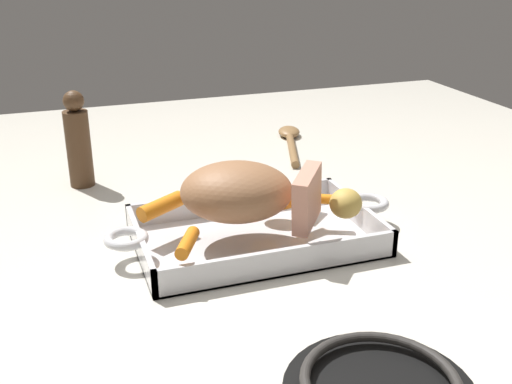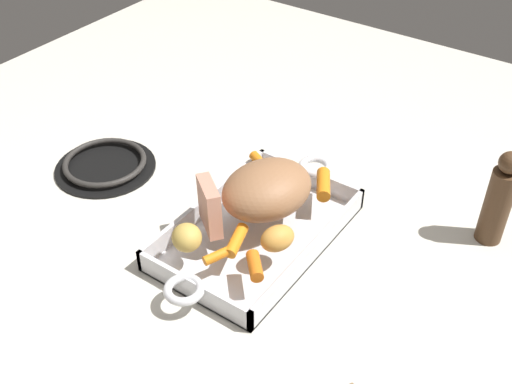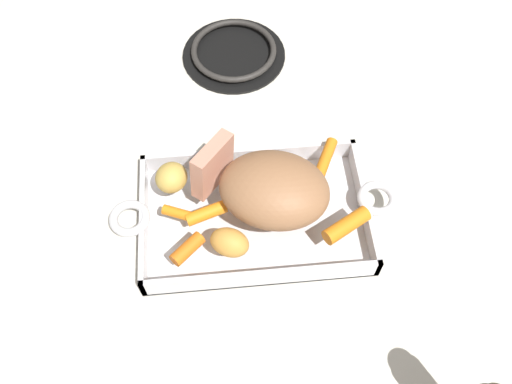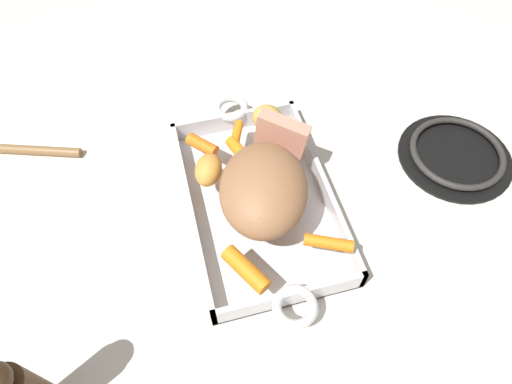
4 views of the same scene
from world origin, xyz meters
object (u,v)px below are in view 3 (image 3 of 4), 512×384
potato_golden_large (230,242)px  potato_golden_small (171,178)px  roast_slice_thin (212,165)px  stove_burner_rear (234,52)px  baby_carrot_center_right (206,213)px  pork_roast (274,191)px  baby_carrot_long (187,249)px  baby_carrot_short (177,213)px  baby_carrot_northeast (326,158)px  roasting_dish (255,215)px  baby_carrot_southwest (346,225)px

potato_golden_large → potato_golden_small: bearing=-55.4°
roast_slice_thin → stove_burner_rear: roast_slice_thin is taller
baby_carrot_center_right → potato_golden_large: size_ratio=1.08×
pork_roast → roast_slice_thin: (0.08, -0.05, -0.00)m
baby_carrot_long → stove_burner_rear: 0.42m
baby_carrot_short → potato_golden_large: size_ratio=0.75×
pork_roast → baby_carrot_northeast: 0.12m
baby_carrot_northeast → stove_burner_rear: size_ratio=0.36×
roasting_dish → pork_roast: size_ratio=2.72×
roast_slice_thin → baby_carrot_long: bearing=69.9°
baby_carrot_long → potato_golden_large: (-0.06, 0.00, 0.01)m
pork_roast → potato_golden_small: bearing=-18.3°
baby_carrot_southwest → potato_golden_large: 0.16m
baby_carrot_short → baby_carrot_northeast: baby_carrot_northeast is taller
roasting_dish → baby_carrot_short: baby_carrot_short is taller
pork_roast → potato_golden_small: size_ratio=3.20×
roasting_dish → potato_golden_small: potato_golden_small is taller
potato_golden_large → potato_golden_small: (0.08, -0.11, 0.00)m
roast_slice_thin → baby_carrot_short: (0.06, 0.06, -0.03)m
baby_carrot_northeast → baby_carrot_southwest: size_ratio=0.93×
potato_golden_large → stove_burner_rear: (-0.03, -0.41, -0.05)m
pork_roast → baby_carrot_short: size_ratio=3.78×
baby_carrot_long → potato_golden_small: (0.02, -0.11, 0.01)m
roasting_dish → stove_burner_rear: 0.34m
pork_roast → baby_carrot_center_right: 0.10m
baby_carrot_southwest → stove_burner_rear: size_ratio=0.38×
baby_carrot_long → stove_burner_rear: (-0.09, -0.41, -0.04)m
roast_slice_thin → potato_golden_small: bearing=3.6°
baby_carrot_long → baby_carrot_center_right: same height
pork_roast → stove_burner_rear: pork_roast is taller
baby_carrot_long → potato_golden_large: potato_golden_large is taller
baby_carrot_northeast → potato_golden_large: size_ratio=1.22×
stove_burner_rear → baby_carrot_short: bearing=73.2°
roast_slice_thin → baby_carrot_northeast: roast_slice_thin is taller
pork_roast → baby_carrot_northeast: bearing=-141.2°
pork_roast → roast_slice_thin: same height
roast_slice_thin → potato_golden_large: roast_slice_thin is taller
roast_slice_thin → baby_carrot_long: 0.13m
baby_carrot_northeast → roast_slice_thin: bearing=6.0°
baby_carrot_short → stove_burner_rear: 0.37m
pork_roast → baby_carrot_long: bearing=26.7°
roast_slice_thin → baby_carrot_northeast: size_ratio=1.16×
potato_golden_small → stove_burner_rear: potato_golden_small is taller
roasting_dish → baby_carrot_center_right: bearing=8.9°
roast_slice_thin → baby_carrot_northeast: (-0.17, -0.02, -0.03)m
baby_carrot_short → baby_carrot_center_right: bearing=172.6°
roast_slice_thin → potato_golden_small: roast_slice_thin is taller
pork_roast → baby_carrot_southwest: pork_roast is taller
baby_carrot_southwest → baby_carrot_center_right: 0.20m
baby_carrot_center_right → stove_burner_rear: 0.36m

